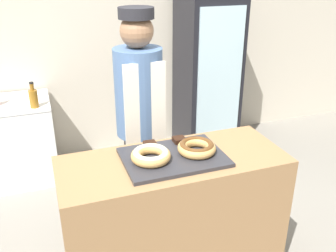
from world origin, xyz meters
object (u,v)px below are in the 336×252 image
object	(u,v)px
brownie_back_left	(150,144)
brownie_back_right	(179,140)
beverage_fridge	(207,74)
chest_freezer	(2,143)
donut_light_glaze	(151,155)
bottle_amber	(33,98)
serving_tray	(173,157)
donut_chocolate_glaze	(197,147)
baker_person	(140,122)

from	to	relation	value
brownie_back_left	brownie_back_right	world-z (taller)	same
beverage_fridge	chest_freezer	size ratio (longest dim) A/B	1.80
donut_light_glaze	brownie_back_left	world-z (taller)	donut_light_glaze
brownie_back_left	brownie_back_right	xyz separation A→B (m)	(0.20, 0.00, 0.00)
brownie_back_left	bottle_amber	bearing A→B (deg)	116.52
donut_light_glaze	brownie_back_left	distance (m)	0.18
serving_tray	donut_light_glaze	world-z (taller)	donut_light_glaze
donut_chocolate_glaze	beverage_fridge	distance (m)	1.97
baker_person	bottle_amber	world-z (taller)	baker_person
chest_freezer	donut_light_glaze	bearing A→B (deg)	-60.46
donut_light_glaze	beverage_fridge	distance (m)	2.12
baker_person	beverage_fridge	world-z (taller)	beverage_fridge
serving_tray	brownie_back_left	bearing A→B (deg)	121.84
chest_freezer	bottle_amber	size ratio (longest dim) A/B	4.14
donut_chocolate_glaze	chest_freezer	bearing A→B (deg)	126.36
baker_person	bottle_amber	size ratio (longest dim) A/B	7.34
brownie_back_left	brownie_back_right	size ratio (longest dim) A/B	1.00
donut_chocolate_glaze	brownie_back_right	distance (m)	0.18
baker_person	bottle_amber	bearing A→B (deg)	127.58
brownie_back_left	baker_person	world-z (taller)	baker_person
beverage_fridge	serving_tray	bearing A→B (deg)	-121.08
donut_light_glaze	brownie_back_right	distance (m)	0.30
serving_tray	beverage_fridge	world-z (taller)	beverage_fridge
bottle_amber	donut_light_glaze	bearing A→B (deg)	-67.63
baker_person	chest_freezer	world-z (taller)	baker_person
baker_person	chest_freezer	xyz separation A→B (m)	(-1.09, 1.17, -0.54)
brownie_back_right	donut_light_glaze	bearing A→B (deg)	-145.25
bottle_amber	donut_chocolate_glaze	bearing A→B (deg)	-58.85
donut_chocolate_glaze	chest_freezer	size ratio (longest dim) A/B	0.24
brownie_back_left	chest_freezer	xyz separation A→B (m)	(-1.04, 1.58, -0.55)
brownie_back_left	baker_person	size ratio (longest dim) A/B	0.04
donut_chocolate_glaze	brownie_back_left	size ratio (longest dim) A/B	3.13
beverage_fridge	donut_chocolate_glaze	bearing A→B (deg)	-117.19
donut_light_glaze	donut_chocolate_glaze	world-z (taller)	same
donut_chocolate_glaze	bottle_amber	size ratio (longest dim) A/B	1.00
serving_tray	beverage_fridge	distance (m)	2.03
donut_light_glaze	brownie_back_right	xyz separation A→B (m)	(0.25, 0.17, -0.02)
brownie_back_left	chest_freezer	world-z (taller)	brownie_back_left
donut_light_glaze	chest_freezer	size ratio (longest dim) A/B	0.24
donut_chocolate_glaze	bottle_amber	xyz separation A→B (m)	(-0.93, 1.54, -0.08)
donut_chocolate_glaze	bottle_amber	bearing A→B (deg)	121.15
brownie_back_left	bottle_amber	size ratio (longest dim) A/B	0.32
serving_tray	brownie_back_left	xyz separation A→B (m)	(-0.10, 0.16, 0.03)
serving_tray	donut_chocolate_glaze	bearing A→B (deg)	-4.50
chest_freezer	serving_tray	bearing A→B (deg)	-56.74
serving_tray	donut_chocolate_glaze	size ratio (longest dim) A/B	2.59
donut_light_glaze	donut_chocolate_glaze	distance (m)	0.30
beverage_fridge	chest_freezer	bearing A→B (deg)	179.83
bottle_amber	baker_person	bearing A→B (deg)	-52.42
donut_light_glaze	donut_chocolate_glaze	bearing A→B (deg)	0.00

